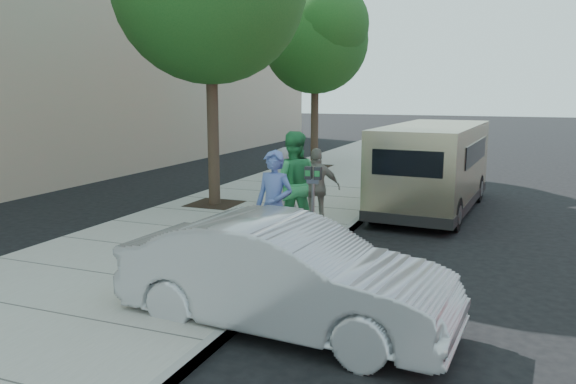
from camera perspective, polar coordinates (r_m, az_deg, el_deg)
The scene contains 11 objects.
ground at distance 11.07m, azimuth -3.03°, elevation -5.15°, with size 120.00×120.00×0.00m, color black.
sidewalk at distance 11.49m, azimuth -7.58°, elevation -4.26°, with size 5.00×60.00×0.15m, color gray.
curb_face at distance 10.55m, azimuth 4.12°, elevation -5.52°, with size 0.12×60.00×0.16m, color gray.
tree_far at distance 20.90m, azimuth 2.92°, elevation 15.60°, with size 3.92×3.80×6.49m.
parking_meter at distance 10.03m, azimuth 2.56°, elevation 0.30°, with size 0.30×0.11×1.46m.
van at distance 14.24m, azimuth 14.57°, elevation 2.61°, with size 2.30×5.84×2.12m.
sedan at distance 7.00m, azimuth -0.28°, elevation -8.43°, with size 1.47×4.23×1.39m, color #ADAFB4.
person_officer at distance 9.16m, azimuth -1.42°, elevation -1.50°, with size 0.67×0.44×1.85m, color #5168AD.
person_green_shirt at distance 10.80m, azimuth 0.47°, elevation 0.82°, with size 0.99×0.77×2.03m, color #309550.
person_gray_shirt at distance 12.19m, azimuth -0.32°, elevation 0.87°, with size 0.78×0.51×1.60m, color gray.
person_striped_polo at distance 11.60m, azimuth 2.96°, elevation 0.46°, with size 0.96×0.40×1.63m, color gray.
Camera 1 is at (4.48, -9.68, 2.94)m, focal length 35.00 mm.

